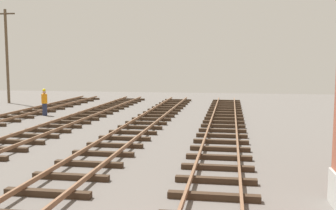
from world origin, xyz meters
TOP-DOWN VIEW (x-y plane):
  - utility_pole_far at (-18.89, 26.63)m, footprint 1.80×0.24m
  - track_worker_foreground at (-11.82, 19.41)m, footprint 0.40×0.40m

SIDE VIEW (x-z plane):
  - track_worker_foreground at x=-11.82m, z-range -0.01..1.86m
  - utility_pole_far at x=-18.89m, z-range 0.19..8.53m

